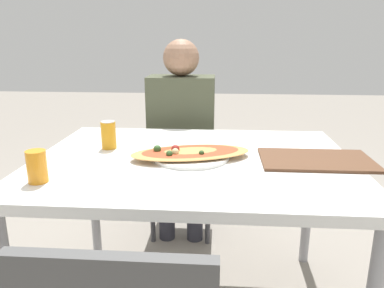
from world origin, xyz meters
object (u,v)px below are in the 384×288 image
dining_table (193,172)px  soda_can (109,135)px  chair_far_seated (183,154)px  drink_glass (37,167)px  person_seated (181,125)px  pizza_main (190,154)px

dining_table → soda_can: 0.42m
dining_table → chair_far_seated: bearing=98.4°
drink_glass → chair_far_seated: bearing=70.9°
person_seated → pizza_main: size_ratio=2.28×
person_seated → pizza_main: 0.73m
dining_table → drink_glass: size_ratio=11.57×
dining_table → person_seated: person_seated is taller
soda_can → pizza_main: bearing=-17.1°
person_seated → drink_glass: (-0.39, -1.03, 0.08)m
chair_far_seated → pizza_main: chair_far_seated is taller
person_seated → soda_can: person_seated is taller
person_seated → drink_glass: 1.10m
person_seated → pizza_main: person_seated is taller
soda_can → drink_glass: (-0.13, -0.42, -0.01)m
chair_far_seated → drink_glass: (-0.39, -1.14, 0.30)m
person_seated → drink_glass: bearing=69.0°
person_seated → drink_glass: size_ratio=10.78×
soda_can → chair_far_seated: bearing=69.6°
drink_glass → dining_table: bearing=31.1°
dining_table → person_seated: size_ratio=1.07×
pizza_main → drink_glass: size_ratio=4.72×
drink_glass → soda_can: bearing=73.1°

